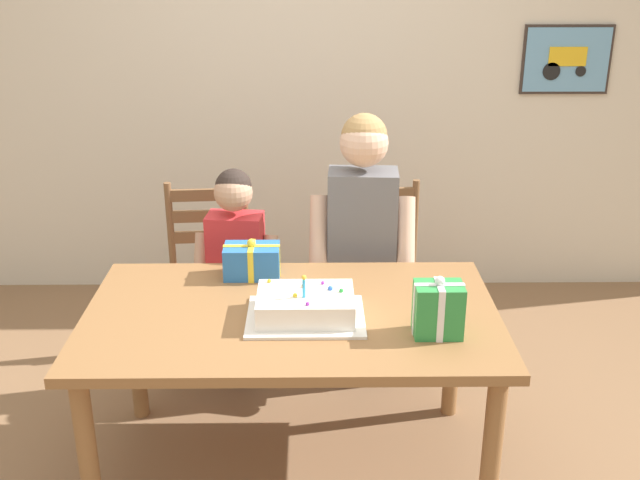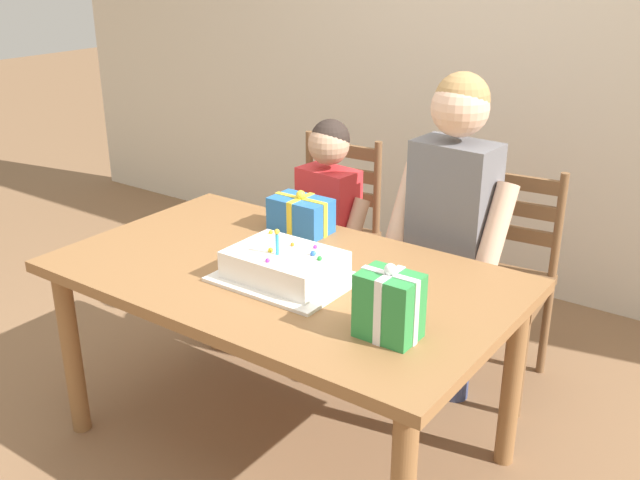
% 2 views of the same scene
% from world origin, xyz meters
% --- Properties ---
extents(ground_plane, '(20.00, 20.00, 0.00)m').
position_xyz_m(ground_plane, '(0.00, 0.00, 0.00)').
color(ground_plane, '#846042').
extents(back_wall, '(6.40, 0.11, 2.60)m').
position_xyz_m(back_wall, '(0.01, 1.85, 1.30)').
color(back_wall, beige).
rests_on(back_wall, ground).
extents(dining_table, '(1.58, 0.94, 0.72)m').
position_xyz_m(dining_table, '(0.00, 0.00, 0.64)').
color(dining_table, olive).
rests_on(dining_table, ground).
extents(birthday_cake, '(0.44, 0.34, 0.19)m').
position_xyz_m(birthday_cake, '(0.05, -0.05, 0.77)').
color(birthday_cake, white).
rests_on(birthday_cake, dining_table).
extents(gift_box_red_large, '(0.24, 0.15, 0.17)m').
position_xyz_m(gift_box_red_large, '(-0.17, 0.34, 0.79)').
color(gift_box_red_large, '#286BB7').
rests_on(gift_box_red_large, dining_table).
extents(gift_box_beside_cake, '(0.18, 0.13, 0.23)m').
position_xyz_m(gift_box_beside_cake, '(0.53, -0.18, 0.82)').
color(gift_box_beside_cake, '#2D8E42').
rests_on(gift_box_beside_cake, dining_table).
extents(chair_left, '(0.45, 0.45, 0.92)m').
position_xyz_m(chair_left, '(-0.44, 0.89, 0.47)').
color(chair_left, brown).
rests_on(chair_left, ground).
extents(chair_right, '(0.46, 0.46, 0.92)m').
position_xyz_m(chair_right, '(0.43, 0.89, 0.47)').
color(chair_right, brown).
rests_on(chair_right, ground).
extents(child_older, '(0.49, 0.28, 1.34)m').
position_xyz_m(child_older, '(0.31, 0.67, 0.82)').
color(child_older, '#38426B').
rests_on(child_older, ground).
extents(child_younger, '(0.41, 0.24, 1.09)m').
position_xyz_m(child_younger, '(-0.27, 0.67, 0.66)').
color(child_younger, '#38426B').
rests_on(child_younger, ground).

